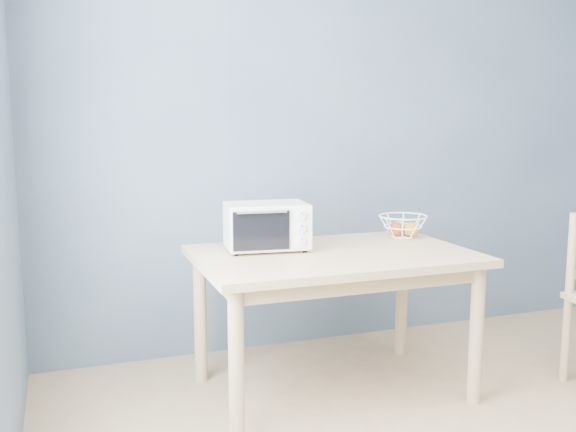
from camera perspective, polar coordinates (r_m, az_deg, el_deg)
name	(u,v)px	position (r m, az deg, el deg)	size (l,w,h in m)	color
dining_table	(333,271)	(3.31, 4.05, -4.92)	(1.40, 0.90, 0.75)	tan
toaster_oven	(264,226)	(3.31, -2.19, -0.85)	(0.45, 0.34, 0.25)	beige
fruit_basket	(402,226)	(3.73, 10.13, -0.90)	(0.34, 0.34, 0.13)	white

